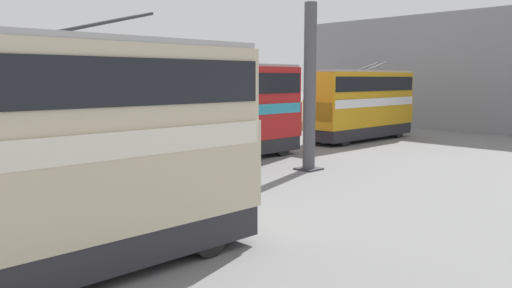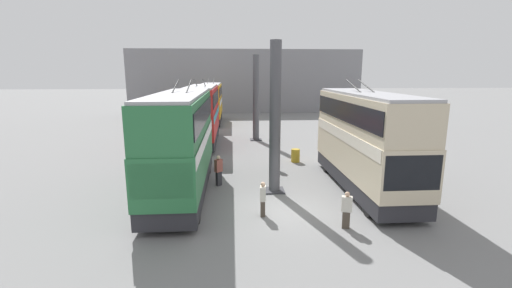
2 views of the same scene
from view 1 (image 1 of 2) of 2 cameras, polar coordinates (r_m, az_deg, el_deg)
name	(u,v)px [view 1 (image 1 of 2)]	position (r m, az deg, el deg)	size (l,w,h in m)	color
depot_back_wall	(495,71)	(42.69, 25.64, 7.50)	(0.50, 36.00, 9.66)	gray
support_column_far	(310,90)	(23.48, 6.15, 6.12)	(1.04, 1.04, 7.75)	#4C4C51
bus_left_near	(45,146)	(11.08, -22.95, -0.18)	(9.92, 2.54, 5.80)	black
bus_right_mid	(221,106)	(25.95, -4.00, 4.32)	(9.88, 2.54, 5.68)	black
bus_right_far	(361,101)	(35.43, 11.96, 4.86)	(9.58, 2.54, 5.47)	black
person_aisle_midway	(124,185)	(16.89, -14.89, -4.51)	(0.40, 0.48, 1.65)	#2D2D33
oil_drum	(200,196)	(16.62, -6.46, -5.93)	(0.63, 0.63, 0.92)	#B28E23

